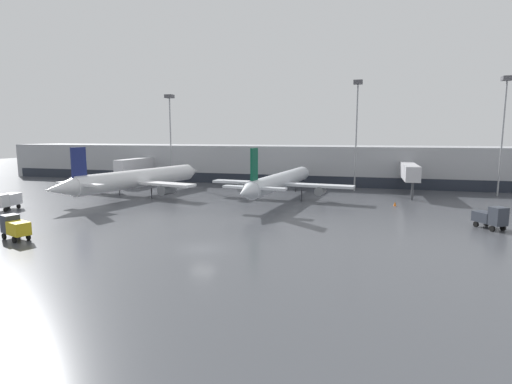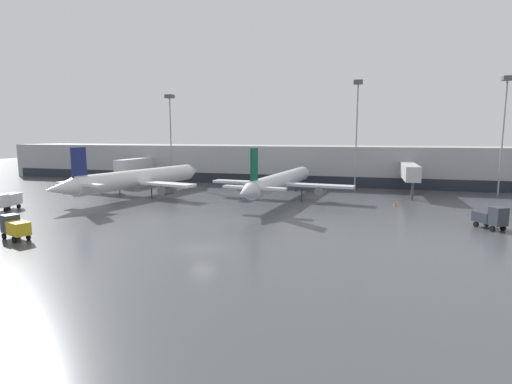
% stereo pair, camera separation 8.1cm
% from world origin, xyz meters
% --- Properties ---
extents(ground_plane, '(320.00, 320.00, 0.00)m').
position_xyz_m(ground_plane, '(0.00, 0.00, 0.00)').
color(ground_plane, '#424449').
extents(terminal_building, '(160.00, 31.69, 9.00)m').
position_xyz_m(terminal_building, '(-0.04, 61.85, 4.50)').
color(terminal_building, '#9EA0A5').
rests_on(terminal_building, ground_plane).
extents(parked_jet_0, '(26.54, 37.23, 9.66)m').
position_xyz_m(parked_jet_0, '(0.81, 33.76, 3.32)').
color(parked_jet_0, silver).
rests_on(parked_jet_0, ground_plane).
extents(parked_jet_2, '(25.36, 38.32, 9.67)m').
position_xyz_m(parked_jet_2, '(-26.19, 29.90, 3.30)').
color(parked_jet_2, white).
rests_on(parked_jet_2, ground_plane).
extents(service_truck_0, '(3.56, 4.32, 2.93)m').
position_xyz_m(service_truck_0, '(30.99, 17.75, 1.53)').
color(service_truck_0, '#2D333D').
rests_on(service_truck_0, ground_plane).
extents(service_truck_1, '(4.34, 2.90, 2.71)m').
position_xyz_m(service_truck_1, '(-21.53, -2.26, 1.49)').
color(service_truck_1, gold).
rests_on(service_truck_1, ground_plane).
extents(service_truck_2, '(2.65, 4.82, 2.64)m').
position_xyz_m(service_truck_2, '(-37.93, 11.66, 1.58)').
color(service_truck_2, silver).
rests_on(service_truck_2, ground_plane).
extents(traffic_cone_2, '(0.46, 0.46, 0.71)m').
position_xyz_m(traffic_cone_2, '(20.58, 31.87, 0.35)').
color(traffic_cone_2, orange).
rests_on(traffic_cone_2, ground_plane).
extents(apron_light_mast_0, '(1.80, 1.80, 21.00)m').
position_xyz_m(apron_light_mast_0, '(-29.43, 49.87, 16.27)').
color(apron_light_mast_0, gray).
rests_on(apron_light_mast_0, ground_plane).
extents(apron_light_mast_1, '(1.80, 1.80, 22.45)m').
position_xyz_m(apron_light_mast_1, '(40.34, 49.19, 17.23)').
color(apron_light_mast_1, gray).
rests_on(apron_light_mast_1, ground_plane).
extents(apron_light_mast_2, '(1.80, 1.80, 22.66)m').
position_xyz_m(apron_light_mast_2, '(13.47, 49.11, 17.37)').
color(apron_light_mast_2, gray).
rests_on(apron_light_mast_2, ground_plane).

